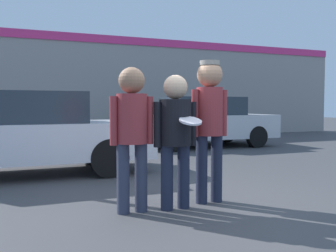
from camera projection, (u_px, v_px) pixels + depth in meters
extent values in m
plane|color=#3F3F42|center=(190.00, 207.00, 4.67)|extent=(56.00, 56.00, 0.00)
cube|color=gray|center=(73.00, 87.00, 13.74)|extent=(24.00, 0.18, 3.89)
cube|color=#E0337A|center=(72.00, 37.00, 13.54)|extent=(24.00, 0.04, 0.30)
cylinder|color=#2D3347|center=(123.00, 179.00, 4.37)|extent=(0.15, 0.15, 0.82)
cylinder|color=#2D3347|center=(141.00, 177.00, 4.45)|extent=(0.15, 0.15, 0.82)
cylinder|color=maroon|center=(132.00, 119.00, 4.37)|extent=(0.36, 0.36, 0.58)
cylinder|color=maroon|center=(114.00, 121.00, 4.29)|extent=(0.09, 0.09, 0.56)
cylinder|color=maroon|center=(149.00, 120.00, 4.45)|extent=(0.09, 0.09, 0.56)
sphere|color=#8C664C|center=(132.00, 80.00, 4.34)|extent=(0.31, 0.31, 0.31)
cylinder|color=#1E2338|center=(167.00, 178.00, 4.52)|extent=(0.15, 0.15, 0.78)
cylinder|color=#1E2338|center=(183.00, 176.00, 4.60)|extent=(0.15, 0.15, 0.78)
cylinder|color=black|center=(175.00, 122.00, 4.52)|extent=(0.39, 0.39, 0.56)
cylinder|color=black|center=(157.00, 125.00, 4.44)|extent=(0.09, 0.09, 0.54)
cylinder|color=black|center=(193.00, 124.00, 4.62)|extent=(0.09, 0.09, 0.54)
sphere|color=#DBB28E|center=(175.00, 87.00, 4.50)|extent=(0.29, 0.29, 0.29)
cylinder|color=silver|center=(190.00, 121.00, 4.30)|extent=(0.27, 0.26, 0.10)
cylinder|color=#1E2338|center=(202.00, 170.00, 4.83)|extent=(0.15, 0.15, 0.88)
cylinder|color=#1E2338|center=(217.00, 168.00, 4.91)|extent=(0.15, 0.15, 0.88)
cylinder|color=maroon|center=(210.00, 111.00, 4.83)|extent=(0.34, 0.34, 0.62)
cylinder|color=maroon|center=(195.00, 113.00, 4.75)|extent=(0.09, 0.09, 0.60)
cylinder|color=maroon|center=(224.00, 113.00, 4.91)|extent=(0.09, 0.09, 0.60)
sphere|color=tan|center=(210.00, 74.00, 4.80)|extent=(0.33, 0.33, 0.33)
cylinder|color=gray|center=(210.00, 63.00, 4.79)|extent=(0.26, 0.26, 0.06)
cube|color=silver|center=(21.00, 141.00, 6.74)|extent=(4.60, 1.76, 0.66)
cube|color=#28333D|center=(15.00, 107.00, 6.67)|extent=(2.39, 1.52, 0.56)
cylinder|color=black|center=(92.00, 148.00, 8.01)|extent=(0.69, 0.22, 0.69)
cylinder|color=black|center=(109.00, 158.00, 6.57)|extent=(0.69, 0.22, 0.69)
cube|color=silver|center=(204.00, 126.00, 11.52)|extent=(4.23, 1.95, 0.70)
cube|color=#28333D|center=(202.00, 106.00, 11.45)|extent=(2.20, 1.67, 0.54)
cylinder|color=black|center=(226.00, 133.00, 12.84)|extent=(0.65, 0.22, 0.65)
cylinder|color=black|center=(257.00, 137.00, 11.22)|extent=(0.65, 0.22, 0.65)
cylinder|color=black|center=(155.00, 135.00, 11.84)|extent=(0.65, 0.22, 0.65)
cylinder|color=black|center=(177.00, 140.00, 10.23)|extent=(0.65, 0.22, 0.65)
sphere|color=#387A3D|center=(183.00, 126.00, 14.82)|extent=(0.90, 0.90, 0.90)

